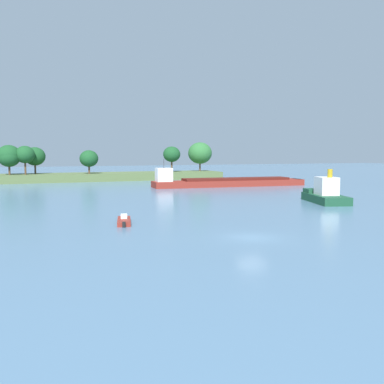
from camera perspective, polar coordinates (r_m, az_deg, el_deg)
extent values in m
plane|color=slate|center=(38.82, 7.75, -5.84)|extent=(400.00, 400.00, 0.00)
cube|color=#566B3D|center=(117.86, -10.17, 1.99)|extent=(58.58, 11.60, 1.93)
cylinder|color=#513823|center=(114.28, -22.52, 2.69)|extent=(0.44, 0.44, 2.50)
ellipsoid|color=#194C23|center=(114.21, -22.58, 4.41)|extent=(5.44, 5.44, 4.89)
cylinder|color=#513823|center=(114.10, -22.51, 2.60)|extent=(0.44, 0.44, 2.17)
ellipsoid|color=#194C23|center=(114.03, -22.57, 4.19)|extent=(5.19, 5.19, 4.67)
cylinder|color=#513823|center=(113.77, -20.72, 2.87)|extent=(0.44, 0.44, 3.00)
ellipsoid|color=#194C23|center=(113.70, -20.78, 4.55)|extent=(4.63, 4.63, 4.17)
cylinder|color=#513823|center=(117.12, -19.59, 2.79)|extent=(0.44, 0.44, 2.32)
ellipsoid|color=#194C23|center=(117.04, -19.64, 4.36)|extent=(5.10, 5.10, 4.59)
cylinder|color=#513823|center=(113.80, -13.14, 2.81)|extent=(0.44, 0.44, 1.97)
ellipsoid|color=#194C23|center=(113.72, -13.17, 4.23)|extent=(4.62, 4.62, 4.16)
cylinder|color=#513823|center=(120.88, -2.63, 3.30)|extent=(0.44, 0.44, 2.96)
ellipsoid|color=#194C23|center=(120.82, -2.64, 4.89)|extent=(4.70, 4.70, 4.23)
cylinder|color=#513823|center=(127.32, 1.04, 3.28)|extent=(0.44, 0.44, 2.40)
ellipsoid|color=#2D6B33|center=(127.25, 1.04, 5.05)|extent=(6.83, 6.83, 6.15)
cube|color=#19472D|center=(67.55, 16.85, -0.82)|extent=(6.61, 10.40, 1.16)
cube|color=#19472D|center=(70.60, 15.85, 0.17)|extent=(4.21, 3.63, 0.60)
cube|color=white|center=(67.11, 16.98, 0.75)|extent=(3.46, 3.99, 2.60)
cylinder|color=gold|center=(65.93, 17.40, 2.32)|extent=(0.70, 0.70, 1.20)
cylinder|color=black|center=(72.12, 15.40, -0.32)|extent=(0.76, 0.49, 0.70)
cube|color=maroon|center=(95.70, 4.90, 1.14)|extent=(33.96, 7.77, 1.30)
cube|color=#4F1812|center=(96.22, 5.73, 1.69)|extent=(23.83, 6.21, 0.50)
cube|color=white|center=(91.08, -3.66, 2.24)|extent=(3.41, 3.06, 2.80)
cylinder|color=#333338|center=(90.99, -3.66, 3.68)|extent=(0.12, 0.12, 1.80)
cube|color=maroon|center=(103.01, 13.40, 1.34)|extent=(1.20, 3.91, 1.17)
cube|color=maroon|center=(46.38, -8.78, -3.76)|extent=(2.37, 4.84, 0.46)
cube|color=white|center=(46.66, -8.78, -3.11)|extent=(0.76, 0.64, 0.50)
cube|color=black|center=(43.93, -8.79, -4.19)|extent=(0.38, 0.35, 0.56)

